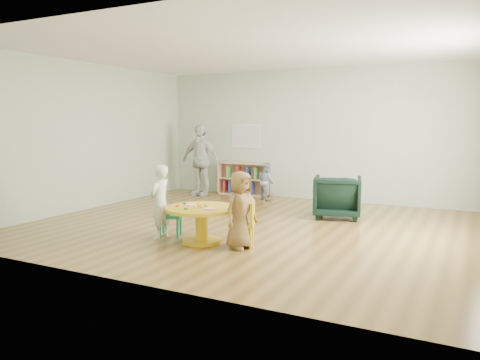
{
  "coord_description": "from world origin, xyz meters",
  "views": [
    {
      "loc": [
        3.18,
        -6.7,
        1.68
      ],
      "look_at": [
        -0.08,
        -0.3,
        0.78
      ],
      "focal_mm": 35.0,
      "sensor_mm": 36.0,
      "label": 1
    }
  ],
  "objects": [
    {
      "name": "adult_caretaker",
      "position": [
        -2.42,
        2.32,
        0.81
      ],
      "size": [
        0.96,
        0.43,
        1.62
      ],
      "primitive_type": "imported",
      "rotation": [
        0.0,
        0.0,
        -0.03
      ],
      "color": "silver",
      "rests_on": "ground"
    },
    {
      "name": "activity_table",
      "position": [
        -0.2,
        -1.24,
        0.35
      ],
      "size": [
        1.0,
        1.0,
        0.55
      ],
      "rotation": [
        0.0,
        0.0,
        0.22
      ],
      "color": "gold",
      "rests_on": "ground"
    },
    {
      "name": "child_left",
      "position": [
        -0.87,
        -1.3,
        0.53
      ],
      "size": [
        0.27,
        0.4,
        1.07
      ],
      "primitive_type": "imported",
      "rotation": [
        0.0,
        0.0,
        -1.54
      ],
      "color": "silver",
      "rests_on": "ground"
    },
    {
      "name": "armchair",
      "position": [
        1.03,
        1.3,
        0.37
      ],
      "size": [
        0.96,
        0.98,
        0.74
      ],
      "primitive_type": "imported",
      "rotation": [
        0.0,
        0.0,
        3.38
      ],
      "color": "black",
      "rests_on": "ground"
    },
    {
      "name": "bookshelf",
      "position": [
        -1.61,
        2.86,
        0.37
      ],
      "size": [
        1.2,
        0.3,
        0.75
      ],
      "color": "tan",
      "rests_on": "ground"
    },
    {
      "name": "kid_chair_right",
      "position": [
        0.44,
        -1.16,
        0.33
      ],
      "size": [
        0.42,
        0.42,
        0.62
      ],
      "rotation": [
        0.0,
        0.0,
        1.91
      ],
      "color": "gold",
      "rests_on": "ground"
    },
    {
      "name": "toddler",
      "position": [
        -0.85,
        2.45,
        0.4
      ],
      "size": [
        0.49,
        0.47,
        0.81
      ],
      "primitive_type": "imported",
      "rotation": [
        0.0,
        0.0,
        2.56
      ],
      "color": "#1C2947",
      "rests_on": "ground"
    },
    {
      "name": "kid_chair_left",
      "position": [
        -0.84,
        -1.17,
        0.33
      ],
      "size": [
        0.44,
        0.44,
        0.62
      ],
      "rotation": [
        0.0,
        0.0,
        -1.15
      ],
      "color": "#177E55",
      "rests_on": "ground"
    },
    {
      "name": "child_right",
      "position": [
        0.43,
        -1.27,
        0.52
      ],
      "size": [
        0.47,
        0.58,
        1.04
      ],
      "primitive_type": "imported",
      "rotation": [
        0.0,
        0.0,
        1.25
      ],
      "color": "gold",
      "rests_on": "ground"
    },
    {
      "name": "room",
      "position": [
        0.01,
        0.0,
        1.89
      ],
      "size": [
        7.1,
        7.0,
        2.8
      ],
      "color": "brown",
      "rests_on": "ground"
    },
    {
      "name": "alphabet_poster",
      "position": [
        -1.6,
        2.98,
        1.35
      ],
      "size": [
        0.74,
        0.01,
        0.54
      ],
      "color": "white",
      "rests_on": "ground"
    }
  ]
}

